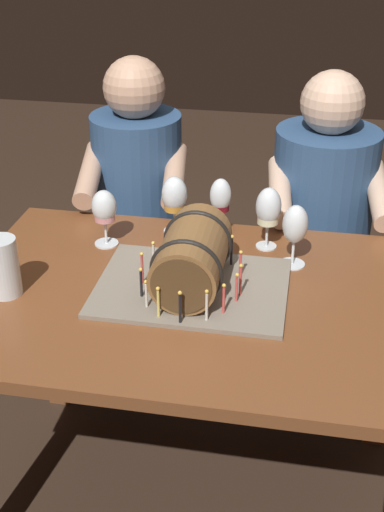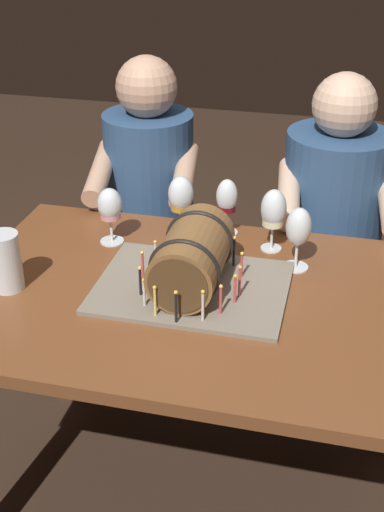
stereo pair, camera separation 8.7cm
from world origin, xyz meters
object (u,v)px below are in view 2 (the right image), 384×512
object	(u,v)px
barrel_cake	(192,263)
beer_pint	(6,262)
dining_table	(193,332)
wine_glass_red	(227,199)
wine_glass_empty	(299,228)
person_seated_right	(328,253)
person_seated_left	(151,235)
wine_glass_rose	(110,207)
wine_glass_amber	(181,196)
wine_glass_white	(273,211)

from	to	relation	value
barrel_cake	beer_pint	xyz separation A→B (m)	(-0.47, -0.11, -0.00)
dining_table	barrel_cake	bearing A→B (deg)	111.55
wine_glass_red	wine_glass_empty	bearing A→B (deg)	-35.13
beer_pint	dining_table	bearing A→B (deg)	10.04
beer_pint	person_seated_right	world-z (taller)	person_seated_right
wine_glass_red	person_seated_left	distance (m)	0.56
dining_table	wine_glass_rose	world-z (taller)	wine_glass_rose
wine_glass_amber	person_seated_left	xyz separation A→B (m)	(-0.20, 0.33, -0.33)
wine_glass_white	wine_glass_red	distance (m)	0.16
wine_glass_empty	beer_pint	xyz separation A→B (m)	(-0.72, -0.28, -0.05)
dining_table	wine_glass_red	xyz separation A→B (m)	(0.02, 0.36, 0.23)
beer_pint	person_seated_right	xyz separation A→B (m)	(0.80, 0.76, -0.28)
barrel_cake	wine_glass_red	xyz separation A→B (m)	(0.02, 0.34, 0.03)
barrel_cake	person_seated_right	size ratio (longest dim) A/B	0.42
wine_glass_white	person_seated_left	distance (m)	0.70
wine_glass_amber	person_seated_right	bearing A→B (deg)	37.03
wine_glass_red	wine_glass_rose	bearing A→B (deg)	-156.91
person_seated_right	wine_glass_rose	bearing A→B (deg)	-144.22
wine_glass_red	beer_pint	distance (m)	0.67
person_seated_right	wine_glass_white	bearing A→B (deg)	-112.58
person_seated_left	barrel_cake	bearing A→B (deg)	-64.33
barrel_cake	wine_glass_white	bearing A→B (deg)	57.45
dining_table	barrel_cake	size ratio (longest dim) A/B	2.51
dining_table	wine_glass_amber	world-z (taller)	wine_glass_amber
wine_glass_white	person_seated_right	xyz separation A→B (m)	(0.16, 0.38, -0.32)
person_seated_left	wine_glass_red	bearing A→B (deg)	-42.93
wine_glass_rose	wine_glass_white	distance (m)	0.47
wine_glass_white	beer_pint	world-z (taller)	wine_glass_white
wine_glass_rose	person_seated_left	distance (m)	0.56
wine_glass_rose	beer_pint	distance (m)	0.36
wine_glass_white	wine_glass_empty	bearing A→B (deg)	-48.88
wine_glass_white	barrel_cake	bearing A→B (deg)	-122.55
wine_glass_amber	beer_pint	bearing A→B (deg)	-130.25
wine_glass_amber	wine_glass_rose	world-z (taller)	wine_glass_amber
wine_glass_empty	person_seated_right	size ratio (longest dim) A/B	0.15
person_seated_left	person_seated_right	xyz separation A→B (m)	(0.65, 0.00, 0.01)
barrel_cake	wine_glass_empty	distance (m)	0.31
dining_table	wine_glass_white	distance (m)	0.41
wine_glass_empty	wine_glass_rose	world-z (taller)	wine_glass_empty
wine_glass_amber	beer_pint	world-z (taller)	wine_glass_amber
wine_glass_amber	person_seated_right	world-z (taller)	person_seated_right
wine_glass_empty	wine_glass_rose	distance (m)	0.55
barrel_cake	beer_pint	bearing A→B (deg)	-167.26
wine_glass_white	wine_glass_rose	bearing A→B (deg)	-171.75
wine_glass_red	person_seated_left	size ratio (longest dim) A/B	0.15
dining_table	person_seated_left	xyz separation A→B (m)	(-0.32, 0.68, -0.09)
dining_table	wine_glass_rose	bearing A→B (deg)	143.51
wine_glass_red	person_seated_left	bearing A→B (deg)	137.07
barrel_cake	wine_glass_red	distance (m)	0.34
wine_glass_amber	wine_glass_empty	xyz separation A→B (m)	(0.36, -0.14, 0.01)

